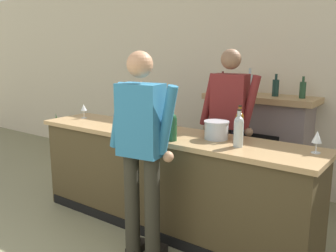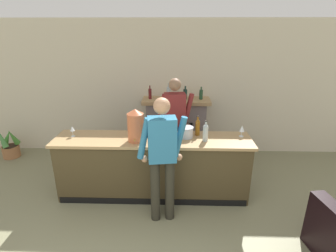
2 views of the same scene
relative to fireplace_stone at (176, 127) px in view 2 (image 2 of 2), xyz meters
name	(u,v)px [view 2 (image 2 of 2)]	position (x,y,z in m)	size (l,w,h in m)	color
wall_back_panel	(148,89)	(-0.59, 0.26, 0.74)	(12.00, 0.07, 2.75)	beige
bar_counter	(153,167)	(-0.36, -1.44, -0.14)	(3.01, 0.65, 0.99)	#433720
fireplace_stone	(176,127)	(0.00, 0.00, 0.00)	(1.34, 0.52, 1.55)	gray
potted_plant_corner	(10,146)	(-3.47, -0.22, -0.39)	(0.42, 0.43, 0.71)	#A16941
person_customer	(162,156)	(-0.18, -2.02, 0.35)	(0.65, 0.34, 1.77)	#2C2A20
person_bartender	(175,124)	(-0.03, -0.78, 0.36)	(0.66, 0.34, 1.78)	#3D374B
copper_dispenser	(135,125)	(-0.59, -1.53, 0.60)	(0.24, 0.28, 0.49)	#BF613B
ice_bucket_steel	(186,132)	(0.15, -1.37, 0.44)	(0.23, 0.23, 0.16)	silver
wine_bottle_riesling_slim	(198,127)	(0.33, -1.28, 0.49)	(0.07, 0.07, 0.31)	brown
wine_bottle_rose_blush	(167,136)	(-0.13, -1.66, 0.49)	(0.08, 0.08, 0.29)	#1E4C2B
wine_bottle_chardonnay_pale	(157,134)	(-0.28, -1.60, 0.49)	(0.07, 0.07, 0.30)	#133324
wine_bottle_merlot_tall	(142,127)	(-0.54, -1.27, 0.48)	(0.07, 0.07, 0.29)	#AABAAD
wine_bottle_cabernet_heavy	(206,132)	(0.43, -1.50, 0.50)	(0.08, 0.08, 0.32)	#AEBAB9
wine_glass_near_bucket	(72,129)	(-1.59, -1.39, 0.47)	(0.07, 0.07, 0.16)	silver
wine_glass_mid_counter	(242,129)	(1.01, -1.32, 0.48)	(0.08, 0.08, 0.18)	silver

